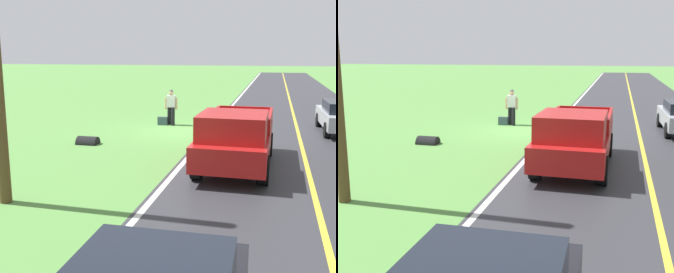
{
  "view_description": "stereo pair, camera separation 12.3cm",
  "coord_description": "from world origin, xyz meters",
  "views": [
    {
      "loc": [
        -4.03,
        18.26,
        3.47
      ],
      "look_at": [
        -1.55,
        8.62,
        1.48
      ],
      "focal_mm": 44.71,
      "sensor_mm": 36.0,
      "label": 1
    },
    {
      "loc": [
        -4.15,
        18.23,
        3.47
      ],
      "look_at": [
        -1.55,
        8.62,
        1.48
      ],
      "focal_mm": 44.71,
      "sensor_mm": 36.0,
      "label": 2
    }
  ],
  "objects": [
    {
      "name": "road_surface",
      "position": [
        -5.09,
        0.0,
        0.0
      ],
      "size": [
        7.99,
        120.0,
        0.0
      ],
      "primitive_type": "cube",
      "color": "#333338",
      "rests_on": "ground"
    },
    {
      "name": "drainage_culvert",
      "position": [
        2.92,
        3.69,
        0.0
      ],
      "size": [
        0.8,
        0.6,
        0.6
      ],
      "primitive_type": "cylinder",
      "rotation": [
        0.0,
        1.57,
        0.0
      ],
      "color": "black",
      "rests_on": "ground"
    },
    {
      "name": "ground_plane",
      "position": [
        0.0,
        0.0,
        0.0
      ],
      "size": [
        200.0,
        200.0,
        0.0
      ],
      "primitive_type": "plane",
      "color": "#568E42"
    },
    {
      "name": "hitchhiker_walking",
      "position": [
        0.85,
        -1.37,
        0.98
      ],
      "size": [
        0.62,
        0.51,
        1.75
      ],
      "color": "black",
      "rests_on": "ground"
    },
    {
      "name": "lane_centre_line",
      "position": [
        -5.09,
        0.0,
        0.01
      ],
      "size": [
        0.14,
        117.6,
        0.0
      ],
      "primitive_type": "cube",
      "color": "gold",
      "rests_on": "ground"
    },
    {
      "name": "suitcase_carried",
      "position": [
        1.26,
        -1.25,
        0.2
      ],
      "size": [
        0.48,
        0.24,
        0.4
      ],
      "primitive_type": "cube",
      "rotation": [
        0.0,
        0.0,
        1.66
      ],
      "color": "#384C56",
      "rests_on": "ground"
    },
    {
      "name": "pickup_truck_passing",
      "position": [
        -2.94,
        5.77,
        0.97
      ],
      "size": [
        2.16,
        5.43,
        1.82
      ],
      "color": "#B21919",
      "rests_on": "ground"
    },
    {
      "name": "lane_edge_line",
      "position": [
        -1.27,
        0.0,
        0.01
      ],
      "size": [
        0.16,
        117.6,
        0.0
      ],
      "primitive_type": "cube",
      "color": "silver",
      "rests_on": "ground"
    }
  ]
}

